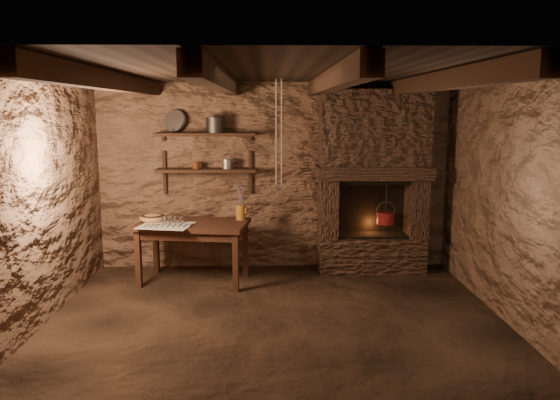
{
  "coord_description": "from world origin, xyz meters",
  "views": [
    {
      "loc": [
        -0.08,
        -5.03,
        2.06
      ],
      "look_at": [
        0.06,
        0.9,
        1.07
      ],
      "focal_mm": 35.0,
      "sensor_mm": 36.0,
      "label": 1
    }
  ],
  "objects_px": {
    "wooden_bowl": "(153,218)",
    "iron_stockpot": "(215,126)",
    "stoneware_jug": "(241,205)",
    "red_pot": "(386,217)",
    "work_table": "(194,250)"
  },
  "relations": [
    {
      "from": "iron_stockpot",
      "to": "red_pot",
      "type": "distance_m",
      "value": 2.44
    },
    {
      "from": "work_table",
      "to": "iron_stockpot",
      "type": "xyz_separation_m",
      "value": [
        0.24,
        0.49,
        1.46
      ]
    },
    {
      "from": "stoneware_jug",
      "to": "red_pot",
      "type": "height_order",
      "value": "red_pot"
    },
    {
      "from": "stoneware_jug",
      "to": "red_pot",
      "type": "bearing_deg",
      "value": -12.31
    },
    {
      "from": "wooden_bowl",
      "to": "red_pot",
      "type": "bearing_deg",
      "value": 6.13
    },
    {
      "from": "work_table",
      "to": "stoneware_jug",
      "type": "distance_m",
      "value": 0.78
    },
    {
      "from": "work_table",
      "to": "stoneware_jug",
      "type": "xyz_separation_m",
      "value": [
        0.57,
        0.15,
        0.51
      ]
    },
    {
      "from": "wooden_bowl",
      "to": "iron_stockpot",
      "type": "height_order",
      "value": "iron_stockpot"
    },
    {
      "from": "stoneware_jug",
      "to": "red_pot",
      "type": "relative_size",
      "value": 0.77
    },
    {
      "from": "iron_stockpot",
      "to": "red_pot",
      "type": "bearing_deg",
      "value": -3.2
    },
    {
      "from": "work_table",
      "to": "stoneware_jug",
      "type": "relative_size",
      "value": 3.31
    },
    {
      "from": "wooden_bowl",
      "to": "work_table",
      "type": "bearing_deg",
      "value": -7.31
    },
    {
      "from": "stoneware_jug",
      "to": "iron_stockpot",
      "type": "xyz_separation_m",
      "value": [
        -0.32,
        0.34,
        0.95
      ]
    },
    {
      "from": "wooden_bowl",
      "to": "iron_stockpot",
      "type": "bearing_deg",
      "value": 30.42
    },
    {
      "from": "work_table",
      "to": "iron_stockpot",
      "type": "bearing_deg",
      "value": 71.88
    }
  ]
}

